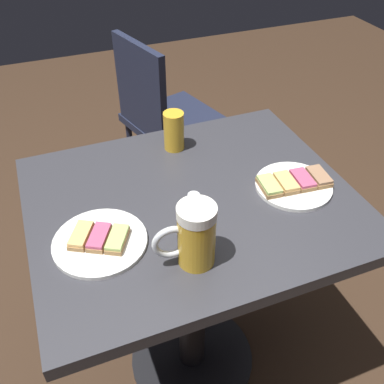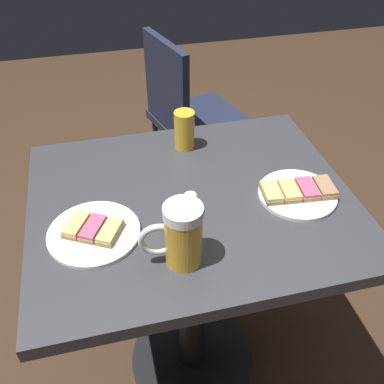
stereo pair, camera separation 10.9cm
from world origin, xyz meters
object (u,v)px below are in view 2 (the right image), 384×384
Objects in this scene: beer_mug at (181,235)px; beer_glass_small at (184,130)px; plate_near at (94,232)px; cafe_chair at (189,115)px; plate_far at (298,192)px; salt_shaker at (190,204)px.

beer_glass_small is (0.43, -0.11, -0.02)m from beer_mug.
cafe_chair is (0.93, -0.45, -0.27)m from plate_near.
plate_far is 0.23× the size of cafe_chair.
plate_far is at bearing -89.53° from salt_shaker.
beer_mug reaches higher than cafe_chair.
plate_near is at bearing 93.65° from salt_shaker.
beer_glass_small is (0.29, 0.23, 0.05)m from plate_far.
plate_near is 1.41× the size of beer_mug.
salt_shaker reaches higher than plate_near.
salt_shaker is (-0.29, 0.05, -0.03)m from beer_glass_small.
plate_far is at bearing -141.43° from beer_glass_small.
salt_shaker is 0.07× the size of cafe_chair.
beer_mug is (-0.14, 0.33, 0.06)m from plate_far.
plate_far is 0.37m from beer_mug.
beer_mug is at bearing 112.79° from plate_far.
beer_mug is 1.32× the size of beer_glass_small.
plate_far is 0.37m from beer_glass_small.
plate_far is 3.22× the size of salt_shaker.
salt_shaker is (-0.00, 0.28, 0.02)m from plate_far.
cafe_chair is (0.62, -0.16, -0.32)m from beer_glass_small.
beer_mug reaches higher than plate_near.
beer_glass_small reaches higher than salt_shaker.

